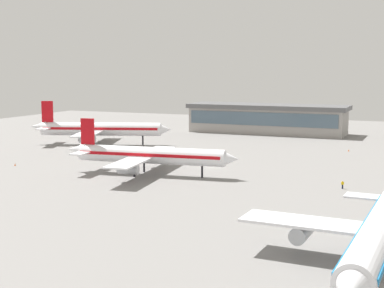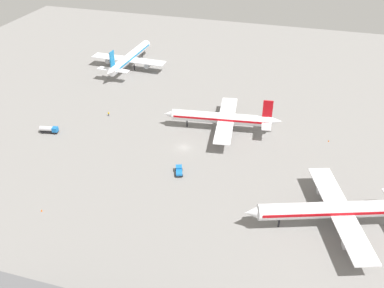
{
  "view_description": "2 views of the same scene",
  "coord_description": "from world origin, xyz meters",
  "px_view_note": "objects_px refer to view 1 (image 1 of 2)",
  "views": [
    {
      "loc": [
        -49.91,
        128.64,
        24.46
      ],
      "look_at": [
        1.31,
        9.14,
        6.89
      ],
      "focal_mm": 52.55,
      "sensor_mm": 36.0,
      "label": 1
    },
    {
      "loc": [
        36.36,
        -114.2,
        78.12
      ],
      "look_at": [
        4.56,
        -6.02,
        5.96
      ],
      "focal_mm": 39.98,
      "sensor_mm": 36.0,
      "label": 2
    }
  ],
  "objects_px": {
    "airplane_taxiing": "(380,231)",
    "airplane_distant": "(99,129)",
    "safety_cone_near_gate": "(349,150)",
    "airplane_at_gate": "(149,155)",
    "ground_crew_worker": "(343,185)",
    "pushback_tractor": "(220,155)",
    "safety_cone_mid_apron": "(15,165)"
  },
  "relations": [
    {
      "from": "airplane_taxiing",
      "to": "airplane_distant",
      "type": "distance_m",
      "value": 124.94
    },
    {
      "from": "safety_cone_near_gate",
      "to": "airplane_at_gate",
      "type": "bearing_deg",
      "value": 56.55
    },
    {
      "from": "airplane_at_gate",
      "to": "airplane_distant",
      "type": "height_order",
      "value": "airplane_distant"
    },
    {
      "from": "airplane_at_gate",
      "to": "airplane_taxiing",
      "type": "height_order",
      "value": "airplane_taxiing"
    },
    {
      "from": "airplane_at_gate",
      "to": "airplane_taxiing",
      "type": "bearing_deg",
      "value": -46.09
    },
    {
      "from": "airplane_taxiing",
      "to": "ground_crew_worker",
      "type": "relative_size",
      "value": 26.72
    },
    {
      "from": "pushback_tractor",
      "to": "safety_cone_mid_apron",
      "type": "height_order",
      "value": "pushback_tractor"
    },
    {
      "from": "airplane_at_gate",
      "to": "ground_crew_worker",
      "type": "distance_m",
      "value": 43.65
    },
    {
      "from": "airplane_distant",
      "to": "pushback_tractor",
      "type": "relative_size",
      "value": 9.34
    },
    {
      "from": "airplane_at_gate",
      "to": "safety_cone_mid_apron",
      "type": "bearing_deg",
      "value": 176.49
    },
    {
      "from": "safety_cone_near_gate",
      "to": "pushback_tractor",
      "type": "bearing_deg",
      "value": 41.62
    },
    {
      "from": "airplane_at_gate",
      "to": "airplane_distant",
      "type": "xyz_separation_m",
      "value": [
        38.52,
        -39.64,
        0.47
      ]
    },
    {
      "from": "airplane_distant",
      "to": "airplane_taxiing",
      "type": "bearing_deg",
      "value": -61.07
    },
    {
      "from": "airplane_at_gate",
      "to": "airplane_distant",
      "type": "bearing_deg",
      "value": 126.93
    },
    {
      "from": "airplane_distant",
      "to": "safety_cone_near_gate",
      "type": "distance_m",
      "value": 77.86
    },
    {
      "from": "ground_crew_worker",
      "to": "safety_cone_mid_apron",
      "type": "bearing_deg",
      "value": -110.04
    },
    {
      "from": "pushback_tractor",
      "to": "ground_crew_worker",
      "type": "bearing_deg",
      "value": 33.78
    },
    {
      "from": "safety_cone_mid_apron",
      "to": "safety_cone_near_gate",
      "type": "bearing_deg",
      "value": -141.54
    },
    {
      "from": "airplane_distant",
      "to": "safety_cone_near_gate",
      "type": "xyz_separation_m",
      "value": [
        -75.86,
        -16.86,
        -4.8
      ]
    },
    {
      "from": "airplane_at_gate",
      "to": "safety_cone_mid_apron",
      "type": "height_order",
      "value": "airplane_at_gate"
    },
    {
      "from": "airplane_distant",
      "to": "pushback_tractor",
      "type": "xyz_separation_m",
      "value": [
        -45.29,
        10.29,
        -4.13
      ]
    },
    {
      "from": "airplane_distant",
      "to": "pushback_tractor",
      "type": "height_order",
      "value": "airplane_distant"
    },
    {
      "from": "airplane_taxiing",
      "to": "safety_cone_mid_apron",
      "type": "bearing_deg",
      "value": -112.29
    },
    {
      "from": "airplane_taxiing",
      "to": "safety_cone_mid_apron",
      "type": "xyz_separation_m",
      "value": [
        91.28,
        -41.43,
        -4.64
      ]
    },
    {
      "from": "airplane_at_gate",
      "to": "safety_cone_mid_apron",
      "type": "relative_size",
      "value": 69.71
    },
    {
      "from": "airplane_taxiing",
      "to": "safety_cone_near_gate",
      "type": "xyz_separation_m",
      "value": [
        17.1,
        -100.34,
        -4.64
      ]
    },
    {
      "from": "pushback_tractor",
      "to": "safety_cone_mid_apron",
      "type": "distance_m",
      "value": 53.95
    },
    {
      "from": "airplane_at_gate",
      "to": "safety_cone_near_gate",
      "type": "xyz_separation_m",
      "value": [
        -37.33,
        -56.5,
        -4.33
      ]
    },
    {
      "from": "airplane_taxiing",
      "to": "airplane_distant",
      "type": "relative_size",
      "value": 1.0
    },
    {
      "from": "airplane_at_gate",
      "to": "safety_cone_near_gate",
      "type": "distance_m",
      "value": 67.86
    },
    {
      "from": "safety_cone_near_gate",
      "to": "ground_crew_worker",
      "type": "bearing_deg",
      "value": 96.41
    },
    {
      "from": "airplane_at_gate",
      "to": "safety_cone_mid_apron",
      "type": "xyz_separation_m",
      "value": [
        36.85,
        2.41,
        -4.33
      ]
    }
  ]
}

